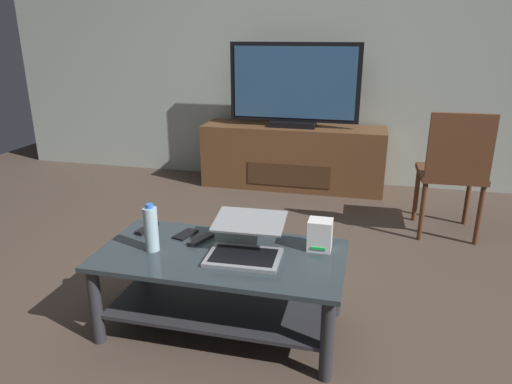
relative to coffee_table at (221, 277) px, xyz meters
The scene contains 12 objects.
ground_plane 0.35m from the coffee_table, 63.91° to the left, with size 7.68×7.68×0.00m, color #4C3D33.
back_wall 2.91m from the coffee_table, 88.09° to the left, with size 6.40×0.12×2.80m, color #A8B2A8.
coffee_table is the anchor object (origin of this frame).
media_cabinet 2.37m from the coffee_table, 90.96° to the left, with size 1.72×0.45×0.59m.
television 2.44m from the coffee_table, 90.97° to the left, with size 1.20×0.20×0.76m.
dining_chair 1.95m from the coffee_table, 49.55° to the left, with size 0.45×0.45×0.93m.
laptop 0.23m from the coffee_table, ahead, with size 0.36×0.39×0.16m.
router_box 0.53m from the coffee_table, 18.80° to the left, with size 0.12×0.10×0.15m.
water_bottle_near 0.42m from the coffee_table, behind, with size 0.07×0.07×0.24m.
cell_phone 0.32m from the coffee_table, 147.68° to the left, with size 0.07×0.14×0.01m, color black.
tv_remote 0.22m from the coffee_table, 143.49° to the left, with size 0.04×0.16×0.02m, color #2D2D30.
soundbar_remote 0.52m from the coffee_table, 160.18° to the left, with size 0.04×0.16×0.02m, color black.
Camera 1 is at (0.56, -2.13, 1.43)m, focal length 32.78 mm.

